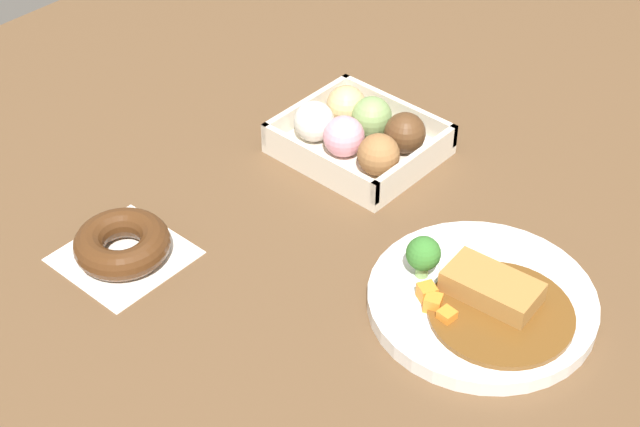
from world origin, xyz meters
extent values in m
plane|color=brown|center=(0.00, 0.00, 0.00)|extent=(1.60, 1.60, 0.00)
cylinder|color=white|center=(0.11, -0.03, 0.01)|extent=(0.24, 0.24, 0.02)
cylinder|color=brown|center=(0.14, -0.04, 0.02)|extent=(0.15, 0.15, 0.01)
cube|color=#A87538|center=(0.12, -0.03, 0.04)|extent=(0.10, 0.06, 0.02)
cylinder|color=white|center=(0.07, -0.01, 0.02)|extent=(0.06, 0.06, 0.00)
ellipsoid|color=yellow|center=(0.07, -0.01, 0.03)|extent=(0.03, 0.03, 0.01)
cylinder|color=#8CB766|center=(0.04, -0.05, 0.03)|extent=(0.01, 0.01, 0.02)
sphere|color=#387A2D|center=(0.04, -0.05, 0.05)|extent=(0.04, 0.04, 0.04)
cube|color=orange|center=(0.07, -0.07, 0.03)|extent=(0.02, 0.02, 0.02)
cube|color=orange|center=(0.10, -0.09, 0.03)|extent=(0.02, 0.02, 0.02)
cube|color=orange|center=(0.08, -0.08, 0.03)|extent=(0.02, 0.02, 0.02)
cube|color=beige|center=(-0.17, 0.10, 0.01)|extent=(0.19, 0.16, 0.01)
cube|color=beige|center=(-0.26, 0.10, 0.03)|extent=(0.01, 0.16, 0.03)
cube|color=beige|center=(-0.08, 0.10, 0.03)|extent=(0.01, 0.16, 0.03)
cube|color=beige|center=(-0.17, 0.02, 0.03)|extent=(0.19, 0.01, 0.03)
cube|color=beige|center=(-0.17, 0.18, 0.03)|extent=(0.19, 0.01, 0.03)
sphere|color=silver|center=(-0.22, 0.07, 0.04)|extent=(0.05, 0.05, 0.05)
sphere|color=pink|center=(-0.17, 0.07, 0.04)|extent=(0.05, 0.05, 0.05)
sphere|color=#9E6B3D|center=(-0.11, 0.07, 0.04)|extent=(0.05, 0.05, 0.05)
sphere|color=#DBB77A|center=(-0.21, 0.13, 0.04)|extent=(0.05, 0.05, 0.05)
sphere|color=#84A860|center=(-0.17, 0.13, 0.04)|extent=(0.05, 0.05, 0.05)
sphere|color=brown|center=(-0.12, 0.13, 0.04)|extent=(0.05, 0.05, 0.05)
cube|color=white|center=(-0.24, -0.23, 0.00)|extent=(0.13, 0.13, 0.00)
torus|color=#4C2B14|center=(-0.24, -0.23, 0.02)|extent=(0.11, 0.11, 0.03)
camera|label=1|loc=(0.46, -0.68, 0.73)|focal=54.02mm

